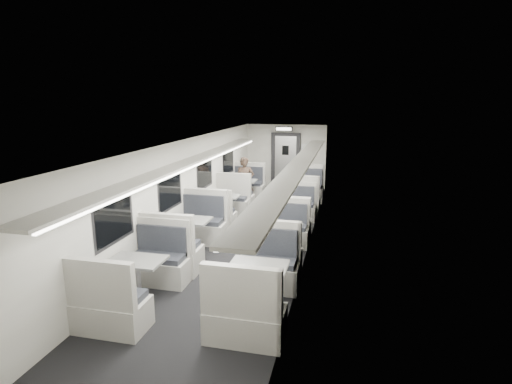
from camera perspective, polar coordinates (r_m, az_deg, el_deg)
The scene contains 19 objects.
room at distance 9.46m, azimuth -1.31°, elevation 0.13°, with size 3.24×12.24×2.64m.
booth_left_a at distance 12.96m, azimuth -2.02°, elevation 0.07°, with size 1.10×2.23×1.20m.
booth_left_b at distance 11.19m, azimuth -4.55°, elevation -2.24°, with size 1.02×2.07×1.11m.
booth_left_c at distance 8.84m, azimuth -9.66°, elevation -6.30°, with size 1.15×2.33×1.24m.
booth_left_d at distance 7.05m, azimuth -16.53°, elevation -12.04°, with size 1.09×2.21×1.18m.
booth_right_a at distance 12.53m, azimuth 6.77°, elevation -0.42°, with size 1.13×2.29×1.22m.
booth_right_b at distance 10.63m, azimuth 5.55°, elevation -3.18°, with size 0.98×1.98×1.06m.
booth_right_c at distance 8.62m, azimuth 3.67°, elevation -6.98°, with size 1.01×2.05×1.10m.
booth_right_d at distance 6.55m, azimuth 0.32°, elevation -13.40°, with size 1.11×2.25×1.20m.
passenger at distance 12.47m, azimuth -1.59°, elevation 1.40°, with size 0.58×0.38×1.58m, color black.
window_a at distance 13.04m, azimuth -3.97°, elevation 4.39°, with size 0.02×1.18×0.84m, color black.
window_b at distance 10.99m, azimuth -7.30°, elevation 2.66°, with size 0.02×1.18×0.84m, color black.
window_c at distance 9.00m, azimuth -12.13°, elevation 0.14°, with size 0.02×1.18×0.84m, color black.
window_d at distance 7.14m, azimuth -19.57°, elevation -3.74°, with size 0.02×1.18×0.84m, color black.
luggage_rack_left at distance 9.43m, azimuth -9.16°, elevation 4.36°, with size 0.46×10.40×0.09m.
luggage_rack_right at distance 8.80m, azimuth 6.07°, elevation 3.83°, with size 0.46×10.40×0.09m.
vestibule_door at distance 15.21m, azimuth 4.24°, elevation 4.46°, with size 1.10×0.13×2.10m.
exit_sign at distance 14.59m, azimuth 4.02°, elevation 9.00°, with size 0.62×0.12×0.16m.
wall_notice at distance 15.04m, azimuth 7.10°, elevation 6.07°, with size 0.32×0.02×0.40m, color silver.
Camera 1 is at (2.29, -8.93, 3.33)m, focal length 28.00 mm.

